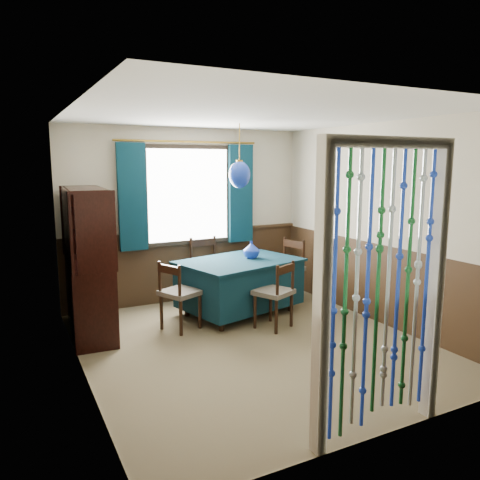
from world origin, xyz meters
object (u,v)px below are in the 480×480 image
chair_far (208,268)px  dining_table (240,282)px  chair_near (275,293)px  vase_table (251,250)px  bowl_shelf (95,236)px  pendant_lamp (240,175)px  vase_sideboard (87,249)px  chair_left (179,293)px  sideboard (88,284)px  chair_right (286,268)px

chair_far → dining_table: bearing=98.4°
chair_far → chair_near: bearing=97.6°
vase_table → bowl_shelf: bearing=-175.8°
dining_table → chair_far: 0.73m
pendant_lamp → dining_table: bearing=180.0°
bowl_shelf → vase_sideboard: (0.00, 0.59, -0.25)m
chair_near → pendant_lamp: pendant_lamp is taller
chair_left → chair_far: bearing=116.1°
chair_near → chair_left: 1.17m
chair_left → pendant_lamp: size_ratio=1.04×
chair_near → bowl_shelf: size_ratio=3.66×
pendant_lamp → bowl_shelf: pendant_lamp is taller
chair_near → vase_sideboard: size_ratio=4.24×
chair_far → pendant_lamp: bearing=98.4°
dining_table → sideboard: (-1.92, 0.15, 0.17)m
bowl_shelf → vase_sideboard: bearing=90.0°
dining_table → chair_right: 0.92m
bowl_shelf → sideboard: bearing=102.6°
chair_far → chair_left: chair_far is taller
chair_right → vase_sideboard: bearing=70.7°
chair_far → vase_sideboard: (-1.71, -0.24, 0.46)m
vase_table → vase_sideboard: bearing=167.9°
chair_near → pendant_lamp: bearing=76.1°
pendant_lamp → vase_sideboard: pendant_lamp is taller
vase_sideboard → chair_far: bearing=7.9°
sideboard → vase_table: 2.13m
chair_left → chair_right: size_ratio=0.93×
chair_near → bowl_shelf: bowl_shelf is taller
sideboard → bowl_shelf: (0.06, -0.27, 0.61)m
chair_right → vase_table: 0.80m
chair_far → sideboard: (-1.77, -0.56, 0.10)m
chair_left → vase_sideboard: vase_sideboard is taller
chair_right → chair_far: bearing=50.7°
sideboard → dining_table: bearing=-0.9°
chair_near → dining_table: bearing=76.1°
chair_near → chair_far: chair_far is taller
chair_left → chair_right: 1.88m
dining_table → chair_right: bearing=0.7°
sideboard → bowl_shelf: bearing=-73.7°
chair_near → vase_sideboard: bearing=124.8°
sideboard → bowl_shelf: 0.67m
chair_right → bowl_shelf: size_ratio=3.99×
dining_table → chair_far: size_ratio=1.85×
pendant_lamp → vase_table: bearing=10.6°
dining_table → sideboard: sideboard is taller
dining_table → vase_sideboard: (-1.86, 0.48, 0.53)m
chair_near → sideboard: bearing=132.8°
chair_near → pendant_lamp: size_ratio=1.02×
vase_sideboard → pendant_lamp: bearing=-14.5°
chair_far → bowl_shelf: bearing=22.4°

